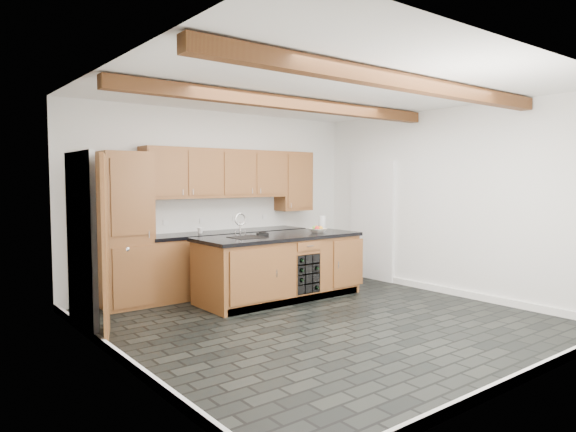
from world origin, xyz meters
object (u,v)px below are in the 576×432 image
fruit_bowl (318,230)px  kitchen_scale (263,234)px  island (280,267)px  paper_towel (322,223)px

fruit_bowl → kitchen_scale: bearing=169.8°
kitchen_scale → fruit_bowl: 0.92m
island → fruit_bowl: (0.66, -0.07, 0.50)m
island → fruit_bowl: bearing=-5.8°
island → paper_towel: (1.03, 0.25, 0.57)m
island → paper_towel: paper_towel is taller
kitchen_scale → paper_towel: (1.28, 0.15, 0.08)m
fruit_bowl → paper_towel: 0.49m
kitchen_scale → fruit_bowl: (0.91, -0.16, 0.01)m
island → paper_towel: size_ratio=11.46×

